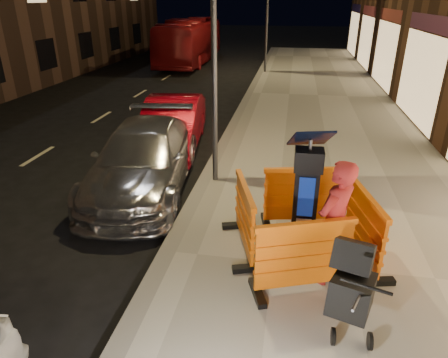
% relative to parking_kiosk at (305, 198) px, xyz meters
% --- Properties ---
extents(ground_plane, '(120.00, 120.00, 0.00)m').
position_rel_parking_kiosk_xyz_m(ground_plane, '(-2.21, -0.34, -1.18)').
color(ground_plane, black).
rests_on(ground_plane, ground).
extents(sidewalk, '(6.00, 60.00, 0.15)m').
position_rel_parking_kiosk_xyz_m(sidewalk, '(0.79, -0.34, -1.10)').
color(sidewalk, '#9A978C').
rests_on(sidewalk, ground).
extents(kerb, '(0.30, 60.00, 0.15)m').
position_rel_parking_kiosk_xyz_m(kerb, '(-2.21, -0.34, -1.10)').
color(kerb, slate).
rests_on(kerb, ground).
extents(parking_kiosk, '(0.79, 0.79, 2.05)m').
position_rel_parking_kiosk_xyz_m(parking_kiosk, '(0.00, 0.00, 0.00)').
color(parking_kiosk, black).
rests_on(parking_kiosk, sidewalk).
extents(barrier_front, '(1.59, 1.07, 1.15)m').
position_rel_parking_kiosk_xyz_m(barrier_front, '(0.00, -0.95, -0.45)').
color(barrier_front, orange).
rests_on(barrier_front, sidewalk).
extents(barrier_back, '(1.56, 0.90, 1.15)m').
position_rel_parking_kiosk_xyz_m(barrier_back, '(0.00, 0.95, -0.45)').
color(barrier_back, orange).
rests_on(barrier_back, sidewalk).
extents(barrier_kerbside, '(1.01, 1.58, 1.15)m').
position_rel_parking_kiosk_xyz_m(barrier_kerbside, '(-0.95, 0.00, -0.45)').
color(barrier_kerbside, orange).
rests_on(barrier_kerbside, sidewalk).
extents(barrier_bldgside, '(0.92, 1.57, 1.15)m').
position_rel_parking_kiosk_xyz_m(barrier_bldgside, '(0.95, 0.00, -0.45)').
color(barrier_bldgside, orange).
rests_on(barrier_bldgside, sidewalk).
extents(car_silver, '(2.58, 5.16, 1.44)m').
position_rel_parking_kiosk_xyz_m(car_silver, '(-3.54, 2.27, -1.18)').
color(car_silver, '#ACACB1').
rests_on(car_silver, ground).
extents(car_red, '(2.04, 4.50, 1.43)m').
position_rel_parking_kiosk_xyz_m(car_red, '(-3.67, 4.99, -1.18)').
color(car_red, maroon).
rests_on(car_red, ground).
extents(bus_doubledecker, '(2.57, 10.05, 2.79)m').
position_rel_parking_kiosk_xyz_m(bus_doubledecker, '(-7.14, 21.02, -1.18)').
color(bus_doubledecker, maroon).
rests_on(bus_doubledecker, ground).
extents(man, '(0.80, 0.84, 1.93)m').
position_rel_parking_kiosk_xyz_m(man, '(0.41, -0.61, -0.06)').
color(man, '#AD2527').
rests_on(man, sidewalk).
extents(stroller, '(0.81, 1.01, 1.09)m').
position_rel_parking_kiosk_xyz_m(stroller, '(0.61, -1.51, -0.48)').
color(stroller, black).
rests_on(stroller, sidewalk).
extents(street_lamp_mid, '(0.12, 0.12, 6.00)m').
position_rel_parking_kiosk_xyz_m(street_lamp_mid, '(-1.96, 2.66, 1.97)').
color(street_lamp_mid, '#3F3F44').
rests_on(street_lamp_mid, sidewalk).
extents(street_lamp_far, '(0.12, 0.12, 6.00)m').
position_rel_parking_kiosk_xyz_m(street_lamp_far, '(-1.96, 17.66, 1.97)').
color(street_lamp_far, '#3F3F44').
rests_on(street_lamp_far, sidewalk).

